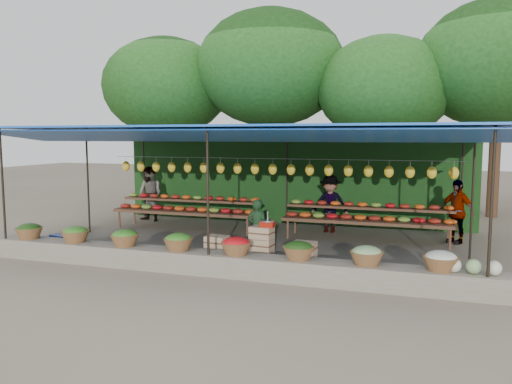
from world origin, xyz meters
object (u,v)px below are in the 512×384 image
(crate_counter, at_px, (260,248))
(weighing_scale, at_px, (268,223))
(vendor_seated, at_px, (257,228))
(blue_crate_front, at_px, (37,243))
(blue_crate_back, at_px, (62,240))

(crate_counter, bearing_deg, weighing_scale, -0.00)
(vendor_seated, xyz_separation_m, blue_crate_front, (-5.10, -0.87, -0.50))
(weighing_scale, height_order, vendor_seated, vendor_seated)
(weighing_scale, relative_size, vendor_seated, 0.25)
(vendor_seated, xyz_separation_m, blue_crate_back, (-4.75, -0.44, -0.49))
(crate_counter, relative_size, blue_crate_back, 4.89)
(crate_counter, height_order, blue_crate_front, crate_counter)
(blue_crate_back, bearing_deg, crate_counter, 14.68)
(crate_counter, relative_size, weighing_scale, 7.46)
(blue_crate_front, height_order, blue_crate_back, blue_crate_back)
(crate_counter, xyz_separation_m, blue_crate_back, (-4.96, 0.01, -0.16))
(weighing_scale, bearing_deg, crate_counter, 180.00)
(crate_counter, distance_m, blue_crate_back, 4.96)
(weighing_scale, bearing_deg, vendor_seated, 129.28)
(crate_counter, height_order, weighing_scale, weighing_scale)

